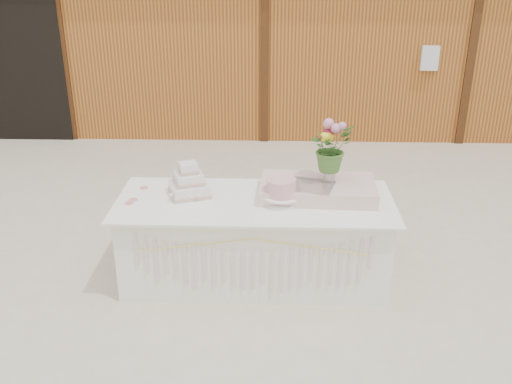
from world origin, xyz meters
TOP-DOWN VIEW (x-y plane):
  - ground at (0.00, 0.00)m, footprint 80.00×80.00m
  - barn at (-0.01, 5.99)m, footprint 12.60×4.60m
  - cake_table at (0.00, -0.00)m, footprint 2.40×1.00m
  - wedding_cake at (-0.58, 0.11)m, footprint 0.42×0.42m
  - pink_cake_stand at (0.22, -0.07)m, footprint 0.32×0.32m
  - satin_runner at (0.55, 0.12)m, footprint 1.02×0.62m
  - flower_vase at (0.65, 0.19)m, footprint 0.10×0.10m
  - bouquet at (0.65, 0.19)m, footprint 0.50×0.49m
  - loose_flowers at (-1.00, 0.06)m, footprint 0.22×0.39m

SIDE VIEW (x-z plane):
  - ground at x=0.00m, z-range 0.00..0.00m
  - cake_table at x=0.00m, z-range 0.00..0.77m
  - loose_flowers at x=-1.00m, z-range 0.77..0.79m
  - satin_runner at x=0.55m, z-range 0.77..0.90m
  - wedding_cake at x=-0.58m, z-range 0.72..1.02m
  - pink_cake_stand at x=0.22m, z-range 0.78..1.01m
  - flower_vase at x=0.65m, z-range 0.90..1.03m
  - bouquet at x=0.65m, z-range 1.03..1.45m
  - barn at x=-0.01m, z-range 0.03..3.33m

